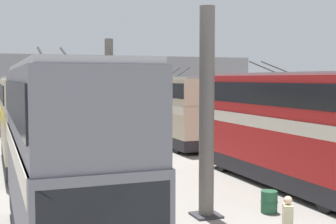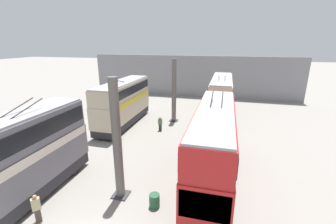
# 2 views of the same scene
# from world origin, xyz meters

# --- Properties ---
(depot_back_wall) EXTENTS (0.50, 36.00, 7.08)m
(depot_back_wall) POSITION_xyz_m (32.51, 0.00, 3.54)
(depot_back_wall) COLOR gray
(depot_back_wall) RESTS_ON ground_plane
(support_column_near) EXTENTS (0.97, 0.97, 7.47)m
(support_column_near) POSITION_xyz_m (4.51, 0.00, 3.61)
(support_column_near) COLOR #605B56
(support_column_near) RESTS_ON ground_plane
(support_column_far) EXTENTS (0.97, 0.97, 7.47)m
(support_column_far) POSITION_xyz_m (19.06, 0.00, 3.61)
(support_column_far) COLOR #605B56
(support_column_far) RESTS_ON ground_plane
(bus_left_near) EXTENTS (11.25, 2.54, 5.84)m
(bus_left_near) POSITION_xyz_m (7.54, -5.38, 2.96)
(bus_left_near) COLOR black
(bus_left_near) RESTS_ON ground_plane
(bus_left_far) EXTENTS (10.97, 2.54, 5.69)m
(bus_left_far) POSITION_xyz_m (21.86, -5.38, 2.88)
(bus_left_far) COLOR black
(bus_left_far) RESTS_ON ground_plane
(bus_right_near) EXTENTS (10.34, 2.54, 5.95)m
(bus_right_near) POSITION_xyz_m (2.28, 5.38, 3.04)
(bus_right_near) COLOR black
(bus_right_near) RESTS_ON ground_plane
(bus_right_far) EXTENTS (10.32, 2.54, 5.65)m
(bus_right_far) POSITION_xyz_m (16.48, 5.38, 2.86)
(bus_right_far) COLOR black
(bus_right_far) RESTS_ON ground_plane
(person_by_right_row) EXTENTS (0.47, 0.46, 1.67)m
(person_by_right_row) POSITION_xyz_m (1.42, 3.30, 0.88)
(person_by_right_row) COLOR #473D33
(person_by_right_row) RESTS_ON ground_plane
(person_aisle_midway) EXTENTS (0.28, 0.44, 1.60)m
(person_aisle_midway) POSITION_xyz_m (15.54, 0.69, 0.84)
(person_aisle_midway) COLOR #2D2D33
(person_aisle_midway) RESTS_ON ground_plane
(oil_drum) EXTENTS (0.64, 0.64, 0.82)m
(oil_drum) POSITION_xyz_m (4.09, -2.37, 0.41)
(oil_drum) COLOR #235638
(oil_drum) RESTS_ON ground_plane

